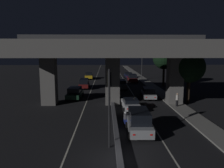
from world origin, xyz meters
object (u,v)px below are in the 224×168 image
car_white_second (131,104)px  car_dark_red_second_oncoming (84,83)px  street_lamp (141,62)px  car_dark_blue_sixth (128,75)px  car_silver_lead (139,121)px  car_taxi_yellow_third_oncoming (89,76)px  traffic_light_left_of_median (109,95)px  car_grey_fourth (121,84)px  car_dark_red_fifth (132,78)px  car_dark_green_lead_oncoming (75,93)px  motorcycle_blue_filtering_near (125,120)px  pedestrian_on_sidewalk (177,100)px  car_silver_third (148,93)px

car_white_second → car_dark_red_second_oncoming: size_ratio=0.86×
street_lamp → car_white_second: bearing=-101.2°
car_dark_blue_sixth → car_dark_red_second_oncoming: (-9.81, -15.37, 0.19)m
car_silver_lead → car_taxi_yellow_third_oncoming: bearing=12.4°
traffic_light_left_of_median → street_lamp: (8.10, 37.66, 0.53)m
car_grey_fourth → car_taxi_yellow_third_oncoming: car_grey_fourth is taller
car_dark_red_fifth → car_dark_blue_sixth: 7.61m
car_dark_green_lead_oncoming → motorcycle_blue_filtering_near: bearing=29.5°
car_silver_lead → car_taxi_yellow_third_oncoming: 37.34m
car_white_second → car_dark_red_fifth: 23.27m
car_dark_green_lead_oncoming → car_dark_red_fifth: bearing=150.4°
car_dark_green_lead_oncoming → car_dark_red_second_oncoming: (0.44, 8.99, 0.09)m
car_dark_blue_sixth → car_taxi_yellow_third_oncoming: car_taxi_yellow_third_oncoming is taller
pedestrian_on_sidewalk → car_taxi_yellow_third_oncoming: bearing=114.5°
street_lamp → car_taxi_yellow_third_oncoming: (-12.63, 1.61, -3.50)m
car_dark_red_fifth → motorcycle_blue_filtering_near: bearing=172.0°
car_dark_red_fifth → traffic_light_left_of_median: bearing=170.4°
pedestrian_on_sidewalk → car_silver_lead: bearing=-125.3°
car_silver_lead → car_dark_red_second_oncoming: car_silver_lead is taller
traffic_light_left_of_median → car_dark_red_fifth: 33.69m
car_dark_blue_sixth → car_dark_green_lead_oncoming: 26.42m
pedestrian_on_sidewalk → car_dark_red_second_oncoming: bearing=131.4°
car_white_second → car_grey_fourth: bearing=-2.0°
car_white_second → car_dark_red_second_oncoming: 16.82m
car_dark_green_lead_oncoming → car_taxi_yellow_third_oncoming: (0.21, 22.92, -0.06)m
street_lamp → pedestrian_on_sidewalk: bearing=-89.4°
street_lamp → car_taxi_yellow_third_oncoming: street_lamp is taller
car_silver_lead → car_dark_red_fifth: size_ratio=1.03×
car_taxi_yellow_third_oncoming → motorcycle_blue_filtering_near: 35.50m
motorcycle_blue_filtering_near → pedestrian_on_sidewalk: size_ratio=1.13×
street_lamp → car_dark_red_second_oncoming: size_ratio=1.48×
car_silver_third → car_taxi_yellow_third_oncoming: size_ratio=0.98×
street_lamp → car_dark_green_lead_oncoming: bearing=-121.1°
street_lamp → car_dark_green_lead_oncoming: 25.11m
street_lamp → car_dark_red_second_oncoming: (-12.40, -12.32, -3.35)m
car_taxi_yellow_third_oncoming → car_dark_green_lead_oncoming: bearing=-3.2°
car_dark_green_lead_oncoming → car_dark_red_second_oncoming: 9.00m
car_grey_fourth → car_dark_red_fifth: 9.33m
car_white_second → pedestrian_on_sidewalk: 5.85m
car_dark_blue_sixth → car_dark_red_second_oncoming: car_dark_red_second_oncoming is taller
car_silver_third → car_dark_red_fifth: 16.99m
car_grey_fourth → car_taxi_yellow_third_oncoming: size_ratio=1.02×
car_dark_red_fifth → car_dark_green_lead_oncoming: (-10.33, -16.75, -0.07)m
motorcycle_blue_filtering_near → car_silver_third: bearing=-21.9°
car_grey_fourth → car_dark_blue_sixth: bearing=-12.5°
traffic_light_left_of_median → pedestrian_on_sidewalk: bearing=52.5°
traffic_light_left_of_median → car_dark_blue_sixth: bearing=82.3°
car_dark_green_lead_oncoming → car_taxi_yellow_third_oncoming: size_ratio=1.05×
car_silver_third → street_lamp: bearing=-3.2°
car_dark_green_lead_oncoming → motorcycle_blue_filtering_near: size_ratio=2.56×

